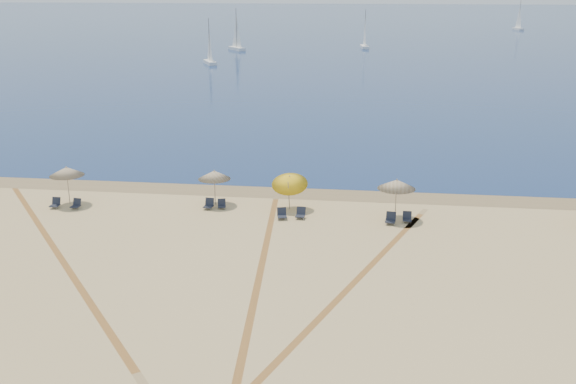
{
  "coord_description": "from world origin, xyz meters",
  "views": [
    {
      "loc": [
        4.85,
        -18.73,
        13.76
      ],
      "look_at": [
        0.0,
        20.0,
        1.3
      ],
      "focal_mm": 41.24,
      "sensor_mm": 36.0,
      "label": 1
    }
  ],
  "objects_px": {
    "chair_6": "(282,214)",
    "chair_7": "(301,213)",
    "umbrella_1": "(67,171)",
    "umbrella_2": "(214,175)",
    "chair_8": "(391,219)",
    "umbrella_4": "(397,184)",
    "chair_2": "(55,203)",
    "chair_3": "(76,204)",
    "chair_9": "(407,218)",
    "chair_4": "(209,204)",
    "umbrella_3": "(290,181)",
    "sailboat_0": "(237,38)",
    "sailboat_1": "(210,50)",
    "sailboat_2": "(365,37)",
    "chair_5": "(222,204)",
    "sailboat_3": "(519,21)"
  },
  "relations": [
    {
      "from": "chair_6",
      "to": "chair_7",
      "type": "xyz_separation_m",
      "value": [
        1.12,
        0.24,
        0.0
      ]
    },
    {
      "from": "umbrella_1",
      "to": "umbrella_2",
      "type": "height_order",
      "value": "umbrella_1"
    },
    {
      "from": "chair_8",
      "to": "umbrella_4",
      "type": "bearing_deg",
      "value": 80.13
    },
    {
      "from": "chair_6",
      "to": "chair_2",
      "type": "bearing_deg",
      "value": 166.19
    },
    {
      "from": "chair_3",
      "to": "chair_9",
      "type": "relative_size",
      "value": 1.07
    },
    {
      "from": "umbrella_1",
      "to": "chair_4",
      "type": "height_order",
      "value": "umbrella_1"
    },
    {
      "from": "umbrella_3",
      "to": "umbrella_2",
      "type": "bearing_deg",
      "value": 175.43
    },
    {
      "from": "umbrella_3",
      "to": "sailboat_0",
      "type": "distance_m",
      "value": 102.31
    },
    {
      "from": "chair_3",
      "to": "chair_8",
      "type": "relative_size",
      "value": 0.9
    },
    {
      "from": "umbrella_1",
      "to": "chair_6",
      "type": "relative_size",
      "value": 3.37
    },
    {
      "from": "sailboat_1",
      "to": "umbrella_4",
      "type": "bearing_deg",
      "value": -94.49
    },
    {
      "from": "chair_2",
      "to": "chair_4",
      "type": "height_order",
      "value": "chair_4"
    },
    {
      "from": "chair_9",
      "to": "chair_3",
      "type": "bearing_deg",
      "value": -178.46
    },
    {
      "from": "umbrella_4",
      "to": "chair_8",
      "type": "xyz_separation_m",
      "value": [
        -0.28,
        -0.91,
        -1.88
      ]
    },
    {
      "from": "chair_6",
      "to": "chair_7",
      "type": "bearing_deg",
      "value": -0.58
    },
    {
      "from": "umbrella_2",
      "to": "chair_6",
      "type": "height_order",
      "value": "umbrella_2"
    },
    {
      "from": "umbrella_3",
      "to": "sailboat_1",
      "type": "bearing_deg",
      "value": 107.21
    },
    {
      "from": "chair_7",
      "to": "chair_3",
      "type": "bearing_deg",
      "value": -175.96
    },
    {
      "from": "chair_7",
      "to": "sailboat_1",
      "type": "bearing_deg",
      "value": 111.56
    },
    {
      "from": "umbrella_2",
      "to": "sailboat_1",
      "type": "relative_size",
      "value": 0.3
    },
    {
      "from": "umbrella_3",
      "to": "umbrella_4",
      "type": "relative_size",
      "value": 1.03
    },
    {
      "from": "umbrella_1",
      "to": "sailboat_0",
      "type": "distance_m",
      "value": 100.74
    },
    {
      "from": "sailboat_0",
      "to": "sailboat_2",
      "type": "bearing_deg",
      "value": -19.87
    },
    {
      "from": "chair_2",
      "to": "chair_6",
      "type": "relative_size",
      "value": 0.87
    },
    {
      "from": "umbrella_1",
      "to": "chair_8",
      "type": "relative_size",
      "value": 3.41
    },
    {
      "from": "umbrella_1",
      "to": "umbrella_3",
      "type": "height_order",
      "value": "umbrella_3"
    },
    {
      "from": "chair_8",
      "to": "chair_9",
      "type": "distance_m",
      "value": 1.07
    },
    {
      "from": "umbrella_4",
      "to": "sailboat_2",
      "type": "bearing_deg",
      "value": 91.82
    },
    {
      "from": "chair_3",
      "to": "chair_9",
      "type": "distance_m",
      "value": 20.74
    },
    {
      "from": "umbrella_2",
      "to": "chair_3",
      "type": "height_order",
      "value": "umbrella_2"
    },
    {
      "from": "chair_2",
      "to": "chair_4",
      "type": "relative_size",
      "value": 0.93
    },
    {
      "from": "chair_5",
      "to": "chair_7",
      "type": "relative_size",
      "value": 0.98
    },
    {
      "from": "umbrella_3",
      "to": "chair_2",
      "type": "bearing_deg",
      "value": -174.17
    },
    {
      "from": "sailboat_1",
      "to": "sailboat_0",
      "type": "bearing_deg",
      "value": 64.5
    },
    {
      "from": "chair_4",
      "to": "sailboat_0",
      "type": "distance_m",
      "value": 101.77
    },
    {
      "from": "chair_7",
      "to": "chair_9",
      "type": "distance_m",
      "value": 6.4
    },
    {
      "from": "umbrella_3",
      "to": "chair_9",
      "type": "relative_size",
      "value": 4.1
    },
    {
      "from": "chair_4",
      "to": "chair_6",
      "type": "height_order",
      "value": "chair_4"
    },
    {
      "from": "umbrella_1",
      "to": "umbrella_4",
      "type": "relative_size",
      "value": 1.0
    },
    {
      "from": "umbrella_3",
      "to": "sailboat_2",
      "type": "height_order",
      "value": "sailboat_2"
    },
    {
      "from": "umbrella_3",
      "to": "chair_8",
      "type": "height_order",
      "value": "umbrella_3"
    },
    {
      "from": "umbrella_2",
      "to": "chair_8",
      "type": "bearing_deg",
      "value": -11.14
    },
    {
      "from": "umbrella_3",
      "to": "chair_5",
      "type": "xyz_separation_m",
      "value": [
        -4.3,
        -0.33,
        -1.64
      ]
    },
    {
      "from": "umbrella_1",
      "to": "umbrella_4",
      "type": "xyz_separation_m",
      "value": [
        20.82,
        -0.18,
        -0.01
      ]
    },
    {
      "from": "umbrella_3",
      "to": "chair_6",
      "type": "relative_size",
      "value": 3.44
    },
    {
      "from": "chair_2",
      "to": "sailboat_1",
      "type": "xyz_separation_m",
      "value": [
        -8.38,
        76.48,
        2.05
      ]
    },
    {
      "from": "chair_5",
      "to": "sailboat_3",
      "type": "distance_m",
      "value": 177.93
    },
    {
      "from": "umbrella_4",
      "to": "sailboat_0",
      "type": "xyz_separation_m",
      "value": [
        -29.96,
        100.5,
        0.37
      ]
    },
    {
      "from": "chair_7",
      "to": "sailboat_2",
      "type": "xyz_separation_m",
      "value": [
        2.26,
        108.73,
        2.14
      ]
    },
    {
      "from": "umbrella_1",
      "to": "chair_2",
      "type": "distance_m",
      "value": 2.15
    }
  ]
}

